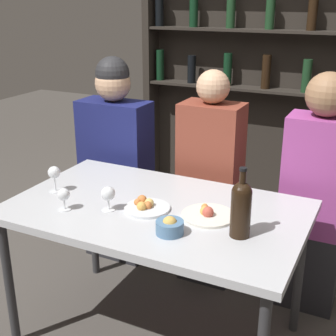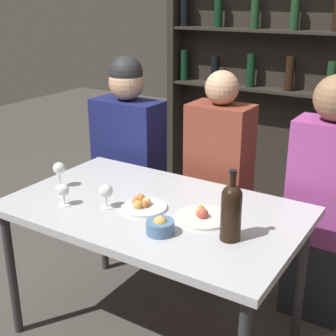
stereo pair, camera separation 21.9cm
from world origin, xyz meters
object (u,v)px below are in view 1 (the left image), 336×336
seated_person_center (210,186)px  seated_person_right (316,200)px  seated_person_left (116,164)px  wine_glass_2 (108,194)px  wine_glass_1 (64,195)px  wine_bottle (241,207)px  wine_glass_0 (54,174)px  food_plate_1 (208,214)px  snack_bowl (170,226)px  food_plate_0 (146,206)px

seated_person_center → seated_person_right: bearing=0.0°
seated_person_left → wine_glass_2: bearing=-60.0°
wine_glass_1 → seated_person_right: 1.29m
wine_bottle → wine_glass_0: bearing=177.7°
wine_glass_2 → food_plate_1: bearing=17.4°
food_plate_1 → wine_bottle: bearing=-30.6°
wine_bottle → seated_person_center: size_ratio=0.23×
wine_glass_2 → seated_person_center: 0.79m
snack_bowl → seated_person_center: (-0.14, 0.82, -0.15)m
wine_bottle → snack_bowl: 0.30m
wine_glass_0 → snack_bowl: bearing=-11.9°
food_plate_1 → food_plate_0: bearing=-169.9°
seated_person_center → seated_person_right: size_ratio=0.98×
wine_glass_1 → wine_glass_2: size_ratio=0.91×
wine_bottle → wine_glass_1: (-0.79, -0.11, -0.06)m
seated_person_left → food_plate_0: bearing=-48.9°
wine_glass_1 → seated_person_center: (0.39, 0.82, -0.19)m
wine_glass_2 → seated_person_right: 1.10m
food_plate_0 → snack_bowl: (0.20, -0.16, 0.02)m
wine_glass_0 → seated_person_center: size_ratio=0.10×
wine_glass_1 → wine_glass_0: bearing=139.0°
food_plate_1 → snack_bowl: size_ratio=2.06×
snack_bowl → wine_glass_1: bearing=-179.6°
seated_person_left → seated_person_center: bearing=0.0°
seated_person_left → seated_person_center: (0.63, 0.00, -0.03)m
wine_glass_0 → snack_bowl: size_ratio=1.13×
wine_glass_2 → seated_person_left: size_ratio=0.09×
food_plate_0 → seated_person_center: size_ratio=0.17×
wine_glass_0 → wine_glass_1: size_ratio=1.26×
food_plate_0 → seated_person_left: bearing=131.1°
food_plate_0 → seated_person_center: (0.06, 0.66, -0.13)m
wine_glass_2 → food_plate_1: wine_glass_2 is taller
seated_person_left → seated_person_right: (1.23, 0.00, -0.01)m
wine_glass_0 → wine_glass_2: size_ratio=1.15×
wine_glass_0 → seated_person_left: bearing=96.2°
wine_bottle → wine_glass_0: (-0.96, 0.04, -0.03)m
seated_person_center → food_plate_0: bearing=-95.2°
food_plate_1 → seated_person_left: size_ratio=0.18×
food_plate_1 → seated_person_center: size_ratio=0.19×
snack_bowl → seated_person_center: size_ratio=0.09×
wine_glass_0 → food_plate_0: bearing=1.8°
food_plate_1 → seated_person_left: seated_person_left is taller
wine_glass_1 → seated_person_left: size_ratio=0.08×
wine_bottle → snack_bowl: size_ratio=2.53×
wine_glass_0 → seated_person_center: 0.90m
wine_bottle → wine_glass_2: bearing=-177.3°
wine_bottle → wine_glass_2: (-0.61, -0.03, -0.05)m
wine_glass_1 → food_plate_0: wine_glass_1 is taller
wine_glass_0 → food_plate_1: (0.78, 0.07, -0.08)m
wine_bottle → seated_person_center: 0.86m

